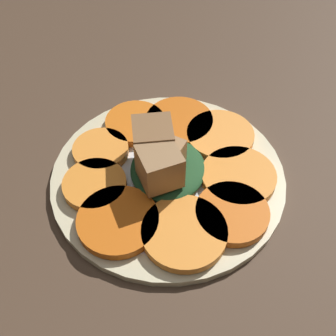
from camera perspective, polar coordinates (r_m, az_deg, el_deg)
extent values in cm
cube|color=#4C3828|center=(54.45, 0.00, -2.11)|extent=(120.00, 120.00, 2.00)
cylinder|color=beige|center=(53.28, 0.00, -1.11)|extent=(29.35, 29.35, 1.00)
cylinder|color=white|center=(53.24, 0.00, -1.08)|extent=(23.48, 23.48, 1.00)
cylinder|color=orange|center=(51.73, -9.91, -2.24)|extent=(7.75, 7.75, 1.12)
cylinder|color=#D66114|center=(48.28, -6.79, -7.13)|extent=(9.35, 9.35, 1.12)
cylinder|color=orange|center=(47.17, 2.21, -8.72)|extent=(9.64, 9.64, 1.12)
cylinder|color=orange|center=(49.07, 8.68, -6.07)|extent=(8.53, 8.53, 1.12)
cylinder|color=orange|center=(52.56, 9.53, -1.02)|extent=(9.23, 9.23, 1.12)
cylinder|color=#F99438|center=(56.90, 7.08, 4.39)|extent=(9.02, 9.02, 1.12)
cylinder|color=#D66014|center=(58.42, 1.54, 6.30)|extent=(9.25, 9.25, 1.12)
cylinder|color=orange|center=(58.36, -4.47, 6.08)|extent=(8.20, 8.20, 1.12)
cylinder|color=orange|center=(55.33, -9.10, 2.41)|extent=(7.24, 7.24, 1.12)
ellipsoid|color=#1E4723|center=(52.13, 0.00, -0.08)|extent=(10.36, 9.32, 1.78)
cube|color=#9E754C|center=(49.88, -0.36, 1.44)|extent=(4.38, 4.38, 3.39)
cube|color=#9E754C|center=(48.25, -1.16, 0.26)|extent=(6.17, 6.17, 4.55)
cube|color=brown|center=(50.86, -2.05, 3.73)|extent=(5.69, 5.69, 4.74)
cube|color=silver|center=(52.31, -7.35, -1.61)|extent=(11.67, 1.71, 0.40)
cube|color=silver|center=(56.52, -6.41, 3.55)|extent=(1.53, 2.38, 0.40)
cube|color=silver|center=(58.75, -7.00, 5.70)|extent=(4.59, 0.55, 0.40)
cube|color=silver|center=(58.65, -6.35, 5.68)|extent=(4.59, 0.55, 0.40)
cube|color=silver|center=(58.55, -5.70, 5.66)|extent=(4.59, 0.55, 0.40)
cube|color=silver|center=(58.46, -5.05, 5.64)|extent=(4.59, 0.55, 0.40)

